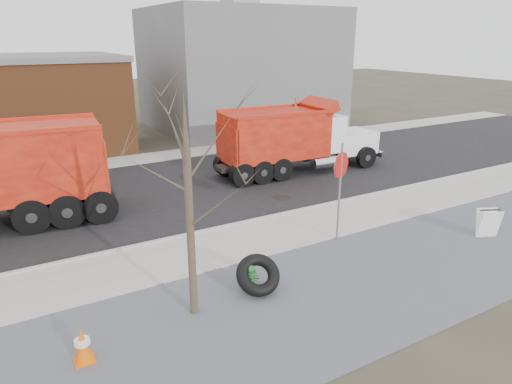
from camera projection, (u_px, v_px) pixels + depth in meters
ground at (257, 243)px, 14.46m from camera, size 120.00×120.00×0.00m
gravel_verge at (325, 294)px, 11.58m from camera, size 60.00×5.00×0.03m
sidewalk at (253, 239)px, 14.65m from camera, size 60.00×2.50×0.06m
curb at (234, 225)px, 15.71m from camera, size 60.00×0.15×0.11m
road at (184, 188)px, 19.62m from camera, size 60.00×9.40×0.02m
far_sidewalk at (145, 158)px, 24.30m from camera, size 60.00×2.00×0.06m
building_grey at (240, 69)px, 32.16m from camera, size 12.00×10.00×8.00m
bare_tree at (188, 180)px, 9.75m from camera, size 3.20×3.20×5.20m
fire_hydrant at (251, 279)px, 11.63m from camera, size 0.42×0.41×0.74m
truck_tire at (258, 275)px, 11.52m from camera, size 1.32×1.25×0.99m
stop_sign at (340, 177)px, 13.95m from camera, size 0.82×0.34×3.19m
sandwich_board at (488, 223)px, 14.69m from camera, size 0.80×0.68×0.95m
traffic_cone_far at (83, 346)px, 9.07m from camera, size 0.40×0.40×0.78m
dump_truck_red_a at (294, 137)px, 21.45m from camera, size 8.42×2.69×3.38m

